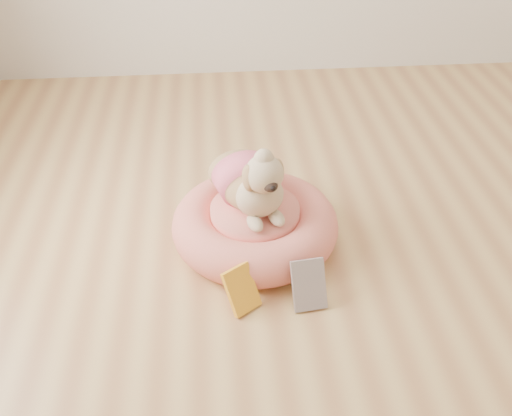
{
  "coord_description": "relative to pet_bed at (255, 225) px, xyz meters",
  "views": [
    {
      "loc": [
        -0.62,
        -1.42,
        1.57
      ],
      "look_at": [
        -0.46,
        0.4,
        0.21
      ],
      "focal_mm": 40.0,
      "sensor_mm": 36.0,
      "label": 1
    }
  ],
  "objects": [
    {
      "name": "dog",
      "position": [
        -0.01,
        0.02,
        0.26
      ],
      "size": [
        0.44,
        0.53,
        0.34
      ],
      "primitive_type": null,
      "rotation": [
        0.0,
        0.0,
        0.3
      ],
      "color": "brown",
      "rests_on": "pet_bed"
    },
    {
      "name": "book_white",
      "position": [
        0.17,
        -0.37,
        0.0
      ],
      "size": [
        0.14,
        0.13,
        0.17
      ],
      "primitive_type": "cube",
      "rotation": [
        -0.52,
        0.0,
        0.12
      ],
      "color": "white",
      "rests_on": "floor"
    },
    {
      "name": "pet_bed",
      "position": [
        0.0,
        0.0,
        0.0
      ],
      "size": [
        0.7,
        0.7,
        0.18
      ],
      "color": "#DD7856",
      "rests_on": "floor"
    },
    {
      "name": "floor",
      "position": [
        0.46,
        -0.45,
        -0.09
      ],
      "size": [
        4.5,
        4.5,
        0.0
      ],
      "primitive_type": "plane",
      "color": "#B57D4B",
      "rests_on": "ground"
    },
    {
      "name": "book_yellow",
      "position": [
        -0.08,
        -0.37,
        -0.0
      ],
      "size": [
        0.15,
        0.15,
        0.16
      ],
      "primitive_type": "cube",
      "rotation": [
        -0.5,
        0.0,
        0.61
      ],
      "color": "yellow",
      "rests_on": "floor"
    }
  ]
}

